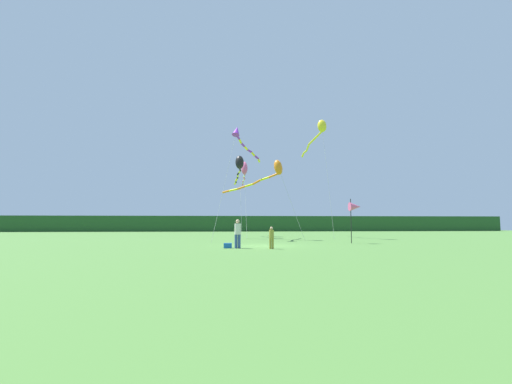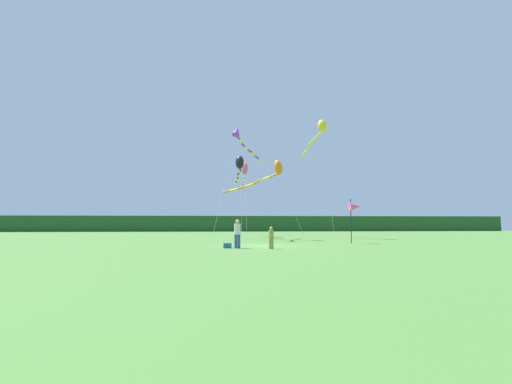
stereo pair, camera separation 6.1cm
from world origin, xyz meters
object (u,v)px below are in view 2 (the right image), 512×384
person_adult (237,232)px  banner_flag_pole (355,207)px  kite_orange (272,171)px  kite_purple (241,138)px  kite_black (239,165)px  cooler_box (227,246)px  person_child (271,236)px  kite_yellow (319,131)px  kite_rainbow (245,170)px

person_adult → banner_flag_pole: bearing=26.3°
person_adult → kite_orange: bearing=71.9°
kite_purple → kite_orange: bearing=-1.6°
kite_black → banner_flag_pole: bearing=-54.2°
person_adult → banner_flag_pole: size_ratio=0.52×
person_adult → cooler_box: (-0.61, 0.26, -0.85)m
person_child → cooler_box: person_child is taller
cooler_box → kite_yellow: (10.09, 14.38, 11.50)m
person_adult → person_child: person_adult is taller
kite_orange → kite_purple: (-3.06, 0.09, 3.30)m
kite_rainbow → cooler_box: bearing=-96.3°
person_child → kite_orange: 13.68m
kite_yellow → kite_rainbow: bearing=142.7°
person_adult → person_child: (2.05, -0.65, -0.25)m
banner_flag_pole → kite_rainbow: kite_rainbow is taller
kite_rainbow → kite_black: kite_rainbow is taller
person_child → kite_black: (-1.21, 17.22, 7.31)m
person_adult → kite_orange: (3.79, 11.58, 5.62)m
kite_black → kite_rainbow: bearing=78.7°
cooler_box → banner_flag_pole: bearing=23.6°
kite_purple → person_adult: bearing=-93.6°
cooler_box → kite_purple: size_ratio=0.05×
person_child → kite_rainbow: kite_rainbow is taller
kite_purple → cooler_box: bearing=-96.7°
banner_flag_pole → cooler_box: bearing=-156.4°
person_adult → kite_black: 18.03m
cooler_box → kite_rainbow: kite_rainbow is taller
cooler_box → kite_purple: (1.34, 11.41, 9.77)m
person_child → kite_black: 18.74m
kite_yellow → cooler_box: bearing=-125.0°
person_child → banner_flag_pole: banner_flag_pole is taller
person_adult → cooler_box: bearing=157.0°
kite_orange → kite_rainbow: (-2.14, 9.01, 1.49)m
cooler_box → banner_flag_pole: banner_flag_pole is taller
kite_purple → kite_yellow: bearing=18.8°
kite_black → kite_purple: bearing=-91.3°
kite_yellow → kite_rainbow: kite_yellow is taller
kite_yellow → person_adult: bearing=-122.9°
kite_yellow → kite_rainbow: 10.45m
cooler_box → kite_black: bearing=84.9°
person_adult → kite_purple: 14.71m
cooler_box → banner_flag_pole: 11.28m
person_adult → person_child: size_ratio=1.34×
person_child → cooler_box: bearing=161.2°
person_adult → kite_yellow: 20.43m
banner_flag_pole → kite_purple: (-8.69, 7.02, 7.10)m
person_adult → banner_flag_pole: banner_flag_pole is taller
banner_flag_pole → person_adult: bearing=-153.7°
person_child → kite_rainbow: size_ratio=0.14×
person_adult → kite_yellow: bearing=57.1°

